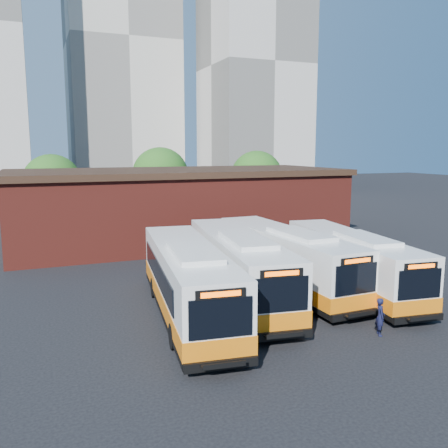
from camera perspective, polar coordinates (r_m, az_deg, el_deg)
name	(u,v)px	position (r m, az deg, el deg)	size (l,w,h in m)	color
ground	(290,311)	(24.79, 7.94, -10.29)	(220.00, 220.00, 0.00)	black
bus_west	(188,283)	(23.35, -4.36, -7.14)	(4.41, 13.74, 3.69)	white
bus_midwest	(238,269)	(25.96, 1.72, -5.42)	(4.62, 13.88, 3.73)	white
bus_mideast	(285,261)	(28.17, 7.39, -4.41)	(3.10, 13.44, 3.64)	white
bus_east	(351,264)	(28.49, 15.00, -4.66)	(4.14, 12.93, 3.47)	white
transit_worker	(380,317)	(22.37, 18.28, -10.54)	(0.62, 0.41, 1.70)	black
depot_building	(178,205)	(42.21, -5.54, 2.31)	(28.60, 12.60, 6.40)	maroon
tree_west	(52,183)	(52.39, -19.95, 4.64)	(6.00, 6.00, 7.65)	#382314
tree_mid	(160,176)	(56.05, -7.66, 5.80)	(6.56, 6.56, 8.36)	#382314
tree_east	(257,177)	(57.01, 3.94, 5.66)	(6.24, 6.24, 7.96)	#382314
tower_center	(120,43)	(110.14, -12.39, 20.45)	(22.00, 20.00, 61.20)	beige
tower_right	(254,66)	(98.95, 3.61, 18.43)	(18.00, 18.00, 49.20)	beige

